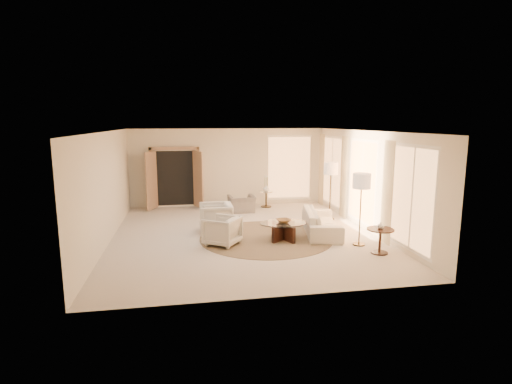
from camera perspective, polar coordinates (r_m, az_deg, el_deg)
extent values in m
cube|color=beige|center=(10.98, -1.70, -6.14)|extent=(7.00, 8.00, 0.02)
cube|color=white|center=(10.55, -1.78, 8.68)|extent=(7.00, 8.00, 0.02)
cube|color=beige|center=(14.61, -4.02, 3.54)|extent=(7.00, 0.04, 2.80)
cube|color=beige|center=(6.82, 3.16, -3.99)|extent=(7.00, 0.04, 2.80)
cube|color=beige|center=(10.75, -20.53, 0.57)|extent=(0.04, 8.00, 2.80)
cube|color=beige|center=(11.70, 15.48, 1.57)|extent=(0.04, 8.00, 2.80)
cube|color=tan|center=(14.47, -11.47, 2.02)|extent=(1.80, 0.12, 2.16)
cube|color=tan|center=(14.25, -14.70, 1.57)|extent=(0.35, 0.66, 2.00)
cube|color=tan|center=(14.21, -8.26, 1.77)|extent=(0.35, 0.66, 2.00)
cylinder|color=#423222|center=(10.67, 1.45, -6.53)|extent=(4.07, 4.07, 0.01)
imported|color=beige|center=(11.17, 9.32, -4.22)|extent=(1.28, 2.34, 0.65)
imported|color=beige|center=(11.13, -5.77, -3.51)|extent=(0.83, 0.88, 0.90)
imported|color=beige|center=(10.03, -4.84, -5.34)|extent=(1.03, 1.04, 0.79)
imported|color=gray|center=(13.58, -2.08, -1.31)|extent=(0.90, 0.62, 0.75)
cube|color=black|center=(10.48, 3.94, -5.71)|extent=(0.42, 0.90, 0.42)
cube|color=black|center=(10.48, 3.94, -5.71)|extent=(0.75, 0.68, 0.42)
cylinder|color=white|center=(10.42, 3.96, -4.44)|extent=(1.50, 1.50, 0.02)
cylinder|color=black|center=(9.90, 17.20, -8.27)|extent=(0.39, 0.39, 0.03)
cylinder|color=black|center=(9.82, 17.28, -6.75)|extent=(0.06, 0.06, 0.56)
cylinder|color=black|center=(9.75, 17.37, -5.12)|extent=(0.63, 0.63, 0.03)
cylinder|color=#2C2416|center=(14.45, 1.45, -2.08)|extent=(0.38, 0.38, 0.03)
cylinder|color=#2C2416|center=(14.39, 1.46, -1.05)|extent=(0.06, 0.06, 0.54)
cylinder|color=white|center=(14.34, 1.46, 0.05)|extent=(0.49, 0.49, 0.03)
cylinder|color=#2C2416|center=(12.83, 10.43, -3.79)|extent=(0.31, 0.31, 0.03)
cylinder|color=#2C2416|center=(12.68, 10.54, -0.50)|extent=(0.03, 0.03, 1.53)
cylinder|color=beige|center=(12.55, 10.66, 3.34)|extent=(0.44, 0.44, 0.37)
cylinder|color=#2C2416|center=(10.41, 14.47, -7.22)|extent=(0.31, 0.31, 0.03)
cylinder|color=#2C2416|center=(10.22, 14.65, -3.20)|extent=(0.03, 0.03, 1.53)
cylinder|color=beige|center=(10.06, 14.86, 1.54)|extent=(0.44, 0.44, 0.37)
imported|color=brown|center=(10.41, 3.96, -4.15)|extent=(0.43, 0.43, 0.09)
imported|color=white|center=(9.72, 17.40, -4.59)|extent=(0.20, 0.20, 0.17)
imported|color=white|center=(14.32, 1.46, 0.53)|extent=(0.28, 0.28, 0.22)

